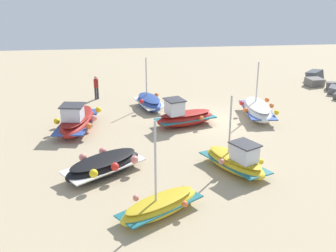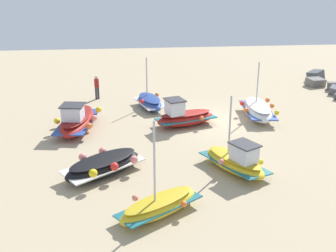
# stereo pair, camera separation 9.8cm
# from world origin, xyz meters

# --- Properties ---
(ground_plane) EXTENTS (49.05, 49.05, 0.00)m
(ground_plane) POSITION_xyz_m (0.00, 0.00, 0.00)
(ground_plane) COLOR tan
(fishing_boat_0) EXTENTS (3.41, 3.88, 0.94)m
(fishing_boat_0) POSITION_xyz_m (6.30, -6.07, 0.43)
(fishing_boat_0) COLOR black
(fishing_boat_0) RESTS_ON ground_plane
(fishing_boat_1) EXTENTS (2.92, 3.53, 3.80)m
(fishing_boat_1) POSITION_xyz_m (9.78, -3.90, 0.37)
(fishing_boat_1) COLOR gold
(fishing_boat_1) RESTS_ON ground_plane
(fishing_boat_2) EXTENTS (2.46, 3.79, 1.70)m
(fishing_boat_2) POSITION_xyz_m (0.66, -1.69, 0.55)
(fishing_boat_2) COLOR maroon
(fishing_boat_2) RESTS_ON ground_plane
(fishing_boat_3) EXTENTS (4.65, 2.53, 1.72)m
(fishing_boat_3) POSITION_xyz_m (0.69, -7.76, 0.56)
(fishing_boat_3) COLOR maroon
(fishing_boat_3) RESTS_ON ground_plane
(fishing_boat_4) EXTENTS (3.74, 2.93, 3.46)m
(fishing_boat_4) POSITION_xyz_m (6.62, -0.21, 0.50)
(fishing_boat_4) COLOR gold
(fishing_boat_4) RESTS_ON ground_plane
(fishing_boat_5) EXTENTS (3.28, 2.08, 3.30)m
(fishing_boat_5) POSITION_xyz_m (-2.67, -3.47, 0.44)
(fishing_boat_5) COLOR #2D4C9E
(fishing_boat_5) RESTS_ON ground_plane
(fishing_boat_6) EXTENTS (3.96, 2.11, 3.34)m
(fishing_boat_6) POSITION_xyz_m (-0.25, 2.94, 0.49)
(fishing_boat_6) COLOR white
(fishing_boat_6) RESTS_ON ground_plane
(person_walking) EXTENTS (0.32, 0.32, 1.64)m
(person_walking) POSITION_xyz_m (-5.17, -6.96, 0.95)
(person_walking) COLOR #2D2D38
(person_walking) RESTS_ON ground_plane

